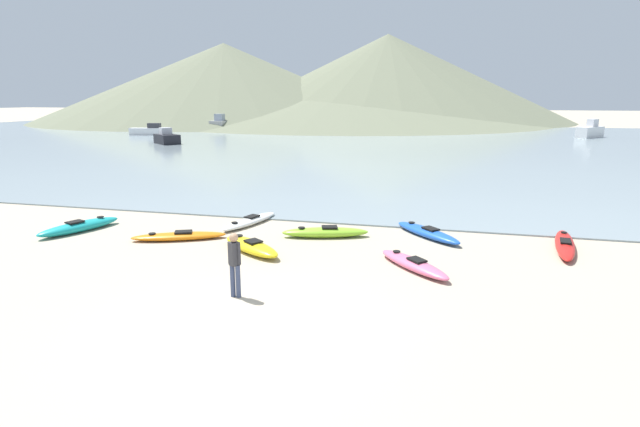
# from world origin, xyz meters

# --- Properties ---
(ground_plane) EXTENTS (400.00, 400.00, 0.00)m
(ground_plane) POSITION_xyz_m (0.00, 0.00, 0.00)
(ground_plane) COLOR tan
(bay_water) EXTENTS (160.00, 70.00, 0.06)m
(bay_water) POSITION_xyz_m (0.00, 43.96, 0.03)
(bay_water) COLOR gray
(bay_water) RESTS_ON ground_plane
(far_hill_left) EXTENTS (73.95, 73.95, 15.45)m
(far_hill_left) POSITION_xyz_m (-41.28, 88.84, 7.73)
(far_hill_left) COLOR #6B7056
(far_hill_left) RESTS_ON ground_plane
(far_hill_midleft) EXTENTS (74.52, 74.52, 7.49)m
(far_hill_midleft) POSITION_xyz_m (-15.13, 88.17, 3.75)
(far_hill_midleft) COLOR #6B7056
(far_hill_midleft) RESTS_ON ground_plane
(far_hill_midright) EXTENTS (72.62, 72.62, 17.29)m
(far_hill_midright) POSITION_xyz_m (-9.05, 97.80, 8.65)
(far_hill_midright) COLOR #6B7056
(far_hill_midright) RESTS_ON ground_plane
(kayak_on_sand_0) EXTENTS (3.13, 1.88, 0.29)m
(kayak_on_sand_0) POSITION_xyz_m (-4.83, 5.59, 0.13)
(kayak_on_sand_0) COLOR orange
(kayak_on_sand_0) RESTS_ON ground_plane
(kayak_on_sand_1) EXTENTS (1.70, 3.10, 0.41)m
(kayak_on_sand_1) POSITION_xyz_m (-8.84, 5.69, 0.18)
(kayak_on_sand_1) COLOR teal
(kayak_on_sand_1) RESTS_ON ground_plane
(kayak_on_sand_2) EXTENTS (3.03, 1.48, 0.38)m
(kayak_on_sand_2) POSITION_xyz_m (-0.13, 7.13, 0.17)
(kayak_on_sand_2) COLOR #8CCC2D
(kayak_on_sand_2) RESTS_ON ground_plane
(kayak_on_sand_3) EXTENTS (1.11, 3.62, 0.33)m
(kayak_on_sand_3) POSITION_xyz_m (7.55, 7.67, 0.14)
(kayak_on_sand_3) COLOR red
(kayak_on_sand_3) RESTS_ON ground_plane
(kayak_on_sand_4) EXTENTS (1.47, 3.23, 0.30)m
(kayak_on_sand_4) POSITION_xyz_m (-3.32, 8.13, 0.13)
(kayak_on_sand_4) COLOR white
(kayak_on_sand_4) RESTS_ON ground_plane
(kayak_on_sand_5) EXTENTS (2.64, 2.23, 0.40)m
(kayak_on_sand_5) POSITION_xyz_m (-1.96, 4.94, 0.18)
(kayak_on_sand_5) COLOR yellow
(kayak_on_sand_5) RESTS_ON ground_plane
(kayak_on_sand_6) EXTENTS (2.60, 2.77, 0.35)m
(kayak_on_sand_6) POSITION_xyz_m (3.27, 8.04, 0.16)
(kayak_on_sand_6) COLOR blue
(kayak_on_sand_6) RESTS_ON ground_plane
(kayak_on_sand_7) EXTENTS (2.37, 2.50, 0.34)m
(kayak_on_sand_7) POSITION_xyz_m (3.04, 4.54, 0.15)
(kayak_on_sand_7) COLOR #E5668C
(kayak_on_sand_7) RESTS_ON ground_plane
(person_near_foreground) EXTENTS (0.32, 0.28, 1.59)m
(person_near_foreground) POSITION_xyz_m (-0.96, 1.47, 0.91)
(person_near_foreground) COLOR #384260
(person_near_foreground) RESTS_ON ground_plane
(moored_boat_0) EXTENTS (5.32, 2.17, 1.48)m
(moored_boat_0) POSITION_xyz_m (-32.81, 47.81, 0.58)
(moored_boat_0) COLOR white
(moored_boat_0) RESTS_ON bay_water
(moored_boat_2) EXTENTS (3.78, 4.24, 2.14)m
(moored_boat_2) POSITION_xyz_m (20.13, 56.95, 0.81)
(moored_boat_2) COLOR white
(moored_boat_2) RESTS_ON bay_water
(moored_boat_3) EXTENTS (3.57, 3.40, 1.62)m
(moored_boat_3) POSITION_xyz_m (-24.17, 37.15, 0.63)
(moored_boat_3) COLOR black
(moored_boat_3) RESTS_ON bay_water
(moored_boat_4) EXTENTS (2.08, 3.65, 2.36)m
(moored_boat_4) POSITION_xyz_m (-28.22, 58.54, 0.89)
(moored_boat_4) COLOR #B2B2B7
(moored_boat_4) RESTS_ON bay_water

